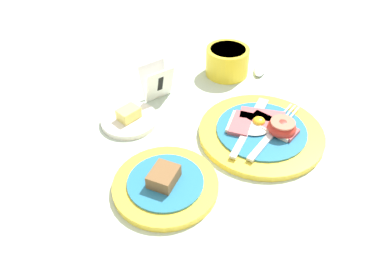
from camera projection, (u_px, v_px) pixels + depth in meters
The scene contains 7 objects.
ground_plane at pixel (229, 163), 0.65m from camera, with size 3.00×3.00×0.00m, color #B7CCB7.
breakfast_plate at pixel (262, 131), 0.70m from camera, with size 0.23×0.23×0.04m.
bread_plate at pixel (165, 184), 0.60m from camera, with size 0.17×0.17×0.04m.
sugar_cup at pixel (227, 60), 0.85m from camera, with size 0.10×0.10×0.06m.
butter_dish at pixel (129, 119), 0.73m from camera, with size 0.11×0.11×0.03m.
number_card at pixel (158, 82), 0.77m from camera, with size 0.06×0.05×0.07m.
teaspoon_by_saucer at pixel (258, 75), 0.85m from camera, with size 0.16×0.14×0.01m.
Camera 1 is at (-0.31, -0.34, 0.46)m, focal length 35.00 mm.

